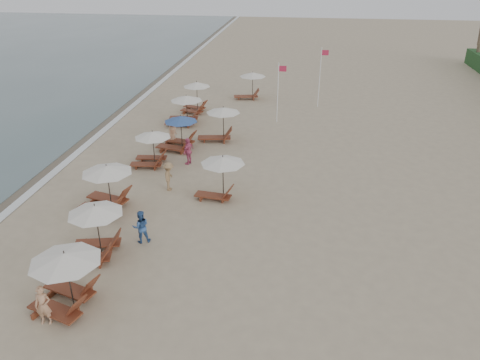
# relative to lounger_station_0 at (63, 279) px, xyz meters

# --- Properties ---
(ground) EXTENTS (160.00, 160.00, 0.00)m
(ground) POSITION_rel_lounger_station_0_xyz_m (5.17, 3.88, -1.19)
(ground) COLOR tan
(ground) RESTS_ON ground
(wet_sand_band) EXTENTS (3.20, 140.00, 0.01)m
(wet_sand_band) POSITION_rel_lounger_station_0_xyz_m (-7.33, 13.88, -1.19)
(wet_sand_band) COLOR #6B5E4C
(wet_sand_band) RESTS_ON ground
(foam_line) EXTENTS (0.50, 140.00, 0.02)m
(foam_line) POSITION_rel_lounger_station_0_xyz_m (-6.03, 13.88, -1.18)
(foam_line) COLOR white
(foam_line) RESTS_ON ground
(lounger_station_0) EXTENTS (2.73, 2.45, 2.27)m
(lounger_station_0) POSITION_rel_lounger_station_0_xyz_m (0.00, 0.00, 0.00)
(lounger_station_0) COLOR maroon
(lounger_station_0) RESTS_ON ground
(lounger_station_1) EXTENTS (2.56, 2.22, 2.37)m
(lounger_station_1) POSITION_rel_lounger_station_0_xyz_m (-0.26, 3.05, -0.01)
(lounger_station_1) COLOR maroon
(lounger_station_1) RESTS_ON ground
(lounger_station_2) EXTENTS (2.83, 2.53, 2.34)m
(lounger_station_2) POSITION_rel_lounger_station_0_xyz_m (-1.39, 6.81, -0.06)
(lounger_station_2) COLOR maroon
(lounger_station_2) RESTS_ON ground
(lounger_station_3) EXTENTS (2.42, 2.11, 2.08)m
(lounger_station_3) POSITION_rel_lounger_station_0_xyz_m (-0.87, 12.27, -0.12)
(lounger_station_3) COLOR maroon
(lounger_station_3) RESTS_ON ground
(lounger_station_4) EXTENTS (2.68, 2.40, 2.17)m
(lounger_station_4) POSITION_rel_lounger_station_0_xyz_m (-0.00, 14.98, -0.23)
(lounger_station_4) COLOR maroon
(lounger_station_4) RESTS_ON ground
(lounger_station_5) EXTENTS (2.75, 2.31, 2.12)m
(lounger_station_5) POSITION_rel_lounger_station_0_xyz_m (-0.79, 19.68, -0.17)
(lounger_station_5) COLOR maroon
(lounger_station_5) RESTS_ON ground
(lounger_station_6) EXTENTS (2.40, 2.17, 2.38)m
(lounger_station_6) POSITION_rel_lounger_station_0_xyz_m (-0.62, 22.59, 0.02)
(lounger_station_6) COLOR maroon
(lounger_station_6) RESTS_ON ground
(inland_station_0) EXTENTS (2.60, 2.24, 2.22)m
(inland_station_0) POSITION_rel_lounger_station_0_xyz_m (3.85, 8.72, 0.25)
(inland_station_0) COLOR maroon
(inland_station_0) RESTS_ON ground
(inland_station_1) EXTENTS (2.87, 2.24, 2.22)m
(inland_station_1) POSITION_rel_lounger_station_0_xyz_m (2.36, 16.72, 0.09)
(inland_station_1) COLOR maroon
(inland_station_1) RESTS_ON ground
(inland_station_2) EXTENTS (2.77, 2.24, 2.22)m
(inland_station_2) POSITION_rel_lounger_station_0_xyz_m (3.15, 26.88, 0.15)
(inland_station_2) COLOR maroon
(inland_station_2) RESTS_ON ground
(beachgoer_near) EXTENTS (0.59, 0.43, 1.48)m
(beachgoer_near) POSITION_rel_lounger_station_0_xyz_m (-0.32, -0.89, -0.45)
(beachgoer_near) COLOR tan
(beachgoer_near) RESTS_ON ground
(beachgoer_mid_a) EXTENTS (0.89, 0.81, 1.49)m
(beachgoer_mid_a) POSITION_rel_lounger_station_0_xyz_m (1.25, 4.33, -0.44)
(beachgoer_mid_a) COLOR #2F558F
(beachgoer_mid_a) RESTS_ON ground
(beachgoer_mid_b) EXTENTS (0.66, 1.05, 1.54)m
(beachgoer_mid_b) POSITION_rel_lounger_station_0_xyz_m (1.09, 9.29, -0.42)
(beachgoer_mid_b) COLOR #97744D
(beachgoer_mid_b) RESTS_ON ground
(beachgoer_far_a) EXTENTS (0.69, 1.03, 1.63)m
(beachgoer_far_a) POSITION_rel_lounger_station_0_xyz_m (1.28, 12.72, -0.38)
(beachgoer_far_a) COLOR #C54E77
(beachgoer_far_a) RESTS_ON ground
(beachgoer_far_b) EXTENTS (0.65, 0.86, 1.60)m
(beachgoer_far_b) POSITION_rel_lounger_station_0_xyz_m (-0.56, 15.82, -0.39)
(beachgoer_far_b) COLOR tan
(beachgoer_far_b) RESTS_ON ground
(flag_pole_near) EXTENTS (0.60, 0.08, 4.34)m
(flag_pole_near) POSITION_rel_lounger_station_0_xyz_m (5.93, 21.05, 1.22)
(flag_pole_near) COLOR silver
(flag_pole_near) RESTS_ON ground
(flag_pole_far) EXTENTS (0.60, 0.08, 4.73)m
(flag_pole_far) POSITION_rel_lounger_station_0_xyz_m (8.94, 25.31, 1.42)
(flag_pole_far) COLOR silver
(flag_pole_far) RESTS_ON ground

